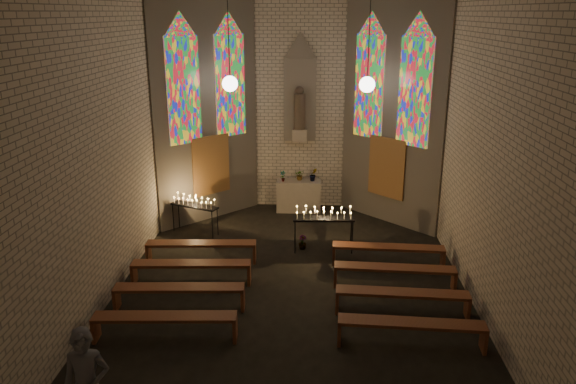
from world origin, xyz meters
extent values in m
plane|color=black|center=(0.00, 0.00, 0.00)|extent=(12.00, 12.00, 0.00)
cube|color=beige|center=(0.00, 6.00, 3.50)|extent=(8.00, 0.02, 7.00)
cube|color=beige|center=(0.00, -6.00, 3.50)|extent=(8.00, 0.02, 7.00)
cube|color=beige|center=(-4.00, 0.00, 3.50)|extent=(0.02, 12.00, 7.00)
cube|color=beige|center=(4.00, 0.00, 3.50)|extent=(0.02, 12.00, 7.00)
cube|color=beige|center=(-2.75, 4.75, 3.50)|extent=(2.72, 2.72, 7.00)
cube|color=beige|center=(2.75, 4.75, 3.50)|extent=(2.72, 2.72, 7.00)
cube|color=#4C3F8C|center=(-3.21, 4.06, 4.00)|extent=(0.78, 0.78, 3.00)
cube|color=#4C3F8C|center=(-2.06, 5.21, 4.00)|extent=(0.78, 0.78, 3.00)
cube|color=#4C3F8C|center=(2.06, 5.21, 4.00)|extent=(0.78, 0.78, 3.00)
cube|color=#4C3F8C|center=(3.21, 4.06, 4.00)|extent=(0.78, 0.78, 3.00)
cube|color=brown|center=(-2.63, 4.63, 1.70)|extent=(0.95, 0.95, 1.80)
cube|color=brown|center=(2.63, 4.63, 1.70)|extent=(0.95, 0.95, 1.80)
cube|color=gray|center=(0.00, 5.92, 3.50)|extent=(1.00, 0.12, 2.60)
cone|color=gray|center=(0.00, 5.92, 5.15)|extent=(1.00, 1.00, 0.80)
cube|color=#B7A895|center=(0.00, 5.78, 2.40)|extent=(0.45, 0.30, 0.40)
cylinder|color=brown|center=(0.00, 5.78, 3.15)|extent=(0.36, 0.36, 1.10)
sphere|color=brown|center=(0.00, 5.78, 3.80)|extent=(0.26, 0.26, 0.26)
sphere|color=white|center=(-1.90, 4.10, 4.20)|extent=(0.44, 0.44, 0.44)
cylinder|color=black|center=(-1.90, 4.10, 5.60)|extent=(0.02, 0.02, 2.80)
sphere|color=white|center=(1.90, 4.10, 4.20)|extent=(0.44, 0.44, 0.44)
cylinder|color=black|center=(1.90, 4.10, 5.60)|extent=(0.02, 0.02, 2.80)
cube|color=#B7A895|center=(0.00, 5.45, 0.50)|extent=(1.40, 0.60, 1.00)
imported|color=#4C723F|center=(-0.50, 5.37, 1.17)|extent=(0.21, 0.19, 0.34)
imported|color=#4C723F|center=(0.03, 5.54, 1.17)|extent=(0.32, 0.28, 0.33)
imported|color=#4C723F|center=(0.45, 5.45, 1.21)|extent=(0.28, 0.25, 0.43)
imported|color=#4C723F|center=(0.19, 2.40, 0.19)|extent=(0.27, 0.27, 0.38)
cube|color=black|center=(-2.92, 3.39, 0.83)|extent=(1.46, 0.89, 0.05)
cylinder|color=black|center=(-3.60, 3.53, 0.41)|extent=(0.03, 0.03, 0.81)
cylinder|color=black|center=(-2.36, 2.99, 0.41)|extent=(0.03, 0.03, 0.81)
cylinder|color=black|center=(-3.49, 3.78, 0.41)|extent=(0.03, 0.03, 0.81)
cylinder|color=black|center=(-2.25, 3.24, 0.41)|extent=(0.03, 0.03, 0.81)
cube|color=black|center=(0.75, 2.27, 0.92)|extent=(1.62, 0.46, 0.05)
cylinder|color=black|center=(0.00, 2.08, 0.45)|extent=(0.03, 0.03, 0.90)
cylinder|color=black|center=(1.51, 2.15, 0.45)|extent=(0.03, 0.03, 0.90)
cylinder|color=black|center=(-0.01, 2.38, 0.45)|extent=(0.03, 0.03, 0.90)
cylinder|color=black|center=(1.49, 2.45, 0.45)|extent=(0.03, 0.03, 0.90)
cube|color=brown|center=(-2.37, 1.46, 0.50)|extent=(2.79, 0.54, 0.07)
cube|color=brown|center=(-3.72, 1.38, 0.25)|extent=(0.09, 0.39, 0.50)
cube|color=brown|center=(-1.01, 1.53, 0.25)|extent=(0.09, 0.39, 0.50)
cube|color=brown|center=(2.37, 1.46, 0.50)|extent=(2.79, 0.54, 0.07)
cube|color=brown|center=(1.01, 1.53, 0.25)|extent=(0.09, 0.39, 0.50)
cube|color=brown|center=(3.72, 1.38, 0.25)|extent=(0.09, 0.39, 0.50)
cube|color=brown|center=(-2.37, 0.26, 0.50)|extent=(2.79, 0.54, 0.07)
cube|color=brown|center=(-3.72, 0.18, 0.25)|extent=(0.09, 0.39, 0.50)
cube|color=brown|center=(-1.01, 0.33, 0.25)|extent=(0.09, 0.39, 0.50)
cube|color=brown|center=(2.37, 0.26, 0.50)|extent=(2.79, 0.54, 0.07)
cube|color=brown|center=(1.01, 0.33, 0.25)|extent=(0.09, 0.39, 0.50)
cube|color=brown|center=(3.72, 0.18, 0.25)|extent=(0.09, 0.39, 0.50)
cube|color=brown|center=(-2.37, -0.94, 0.50)|extent=(2.79, 0.54, 0.07)
cube|color=brown|center=(-3.72, -1.02, 0.25)|extent=(0.09, 0.39, 0.50)
cube|color=brown|center=(-1.01, -0.87, 0.25)|extent=(0.09, 0.39, 0.50)
cube|color=brown|center=(2.37, -0.94, 0.50)|extent=(2.79, 0.54, 0.07)
cube|color=brown|center=(1.01, -0.87, 0.25)|extent=(0.09, 0.39, 0.50)
cube|color=brown|center=(3.72, -1.02, 0.25)|extent=(0.09, 0.39, 0.50)
cube|color=brown|center=(-2.37, -2.14, 0.50)|extent=(2.79, 0.54, 0.07)
cube|color=brown|center=(-3.72, -2.22, 0.25)|extent=(0.09, 0.39, 0.50)
cube|color=brown|center=(-1.01, -2.07, 0.25)|extent=(0.09, 0.39, 0.50)
cube|color=brown|center=(2.37, -2.14, 0.50)|extent=(2.79, 0.54, 0.07)
cube|color=brown|center=(1.01, -2.07, 0.25)|extent=(0.09, 0.39, 0.50)
cube|color=brown|center=(3.72, -2.22, 0.25)|extent=(0.09, 0.39, 0.50)
camera|label=1|loc=(0.48, -11.58, 6.12)|focal=35.00mm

